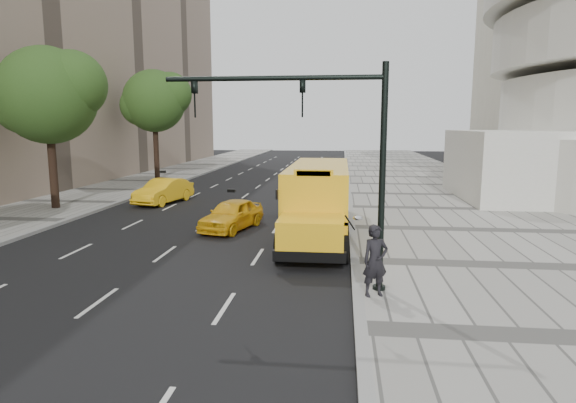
# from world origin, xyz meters

# --- Properties ---
(ground) EXTENTS (140.00, 140.00, 0.00)m
(ground) POSITION_xyz_m (0.00, 0.00, 0.00)
(ground) COLOR black
(ground) RESTS_ON ground
(sidewalk_museum) EXTENTS (12.00, 140.00, 0.15)m
(sidewalk_museum) POSITION_xyz_m (12.00, 0.00, 0.07)
(sidewalk_museum) COLOR #9A9891
(sidewalk_museum) RESTS_ON ground
(sidewalk_far) EXTENTS (6.00, 140.00, 0.15)m
(sidewalk_far) POSITION_xyz_m (-11.00, 0.00, 0.07)
(sidewalk_far) COLOR #9A9891
(sidewalk_far) RESTS_ON ground
(curb_museum) EXTENTS (0.30, 140.00, 0.15)m
(curb_museum) POSITION_xyz_m (6.00, 0.00, 0.07)
(curb_museum) COLOR gray
(curb_museum) RESTS_ON ground
(curb_far) EXTENTS (0.30, 140.00, 0.15)m
(curb_far) POSITION_xyz_m (-8.00, 0.00, 0.07)
(curb_far) COLOR gray
(curb_far) RESTS_ON ground
(tree_b) EXTENTS (5.91, 5.26, 8.97)m
(tree_b) POSITION_xyz_m (-10.40, 3.31, 6.38)
(tree_b) COLOR black
(tree_b) RESTS_ON ground
(tree_c) EXTENTS (5.91, 5.26, 9.41)m
(tree_c) POSITION_xyz_m (-10.40, 18.42, 6.82)
(tree_c) COLOR black
(tree_c) RESTS_ON ground
(school_bus) EXTENTS (2.96, 11.56, 3.19)m
(school_bus) POSITION_xyz_m (4.50, -0.65, 1.76)
(school_bus) COLOR yellow
(school_bus) RESTS_ON ground
(taxi_near) EXTENTS (2.65, 4.38, 1.39)m
(taxi_near) POSITION_xyz_m (0.52, -0.54, 0.70)
(taxi_near) COLOR yellow
(taxi_near) RESTS_ON ground
(taxi_far) EXTENTS (2.57, 4.80, 1.50)m
(taxi_far) POSITION_xyz_m (-5.35, 6.40, 0.75)
(taxi_far) COLOR yellow
(taxi_far) RESTS_ON ground
(pedestrian) EXTENTS (0.84, 0.70, 1.96)m
(pedestrian) POSITION_xyz_m (6.43, -9.04, 1.13)
(pedestrian) COLOR black
(pedestrian) RESTS_ON sidewalk_museum
(traffic_signal) EXTENTS (6.18, 0.36, 6.40)m
(traffic_signal) POSITION_xyz_m (5.19, -8.49, 4.09)
(traffic_signal) COLOR black
(traffic_signal) RESTS_ON ground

